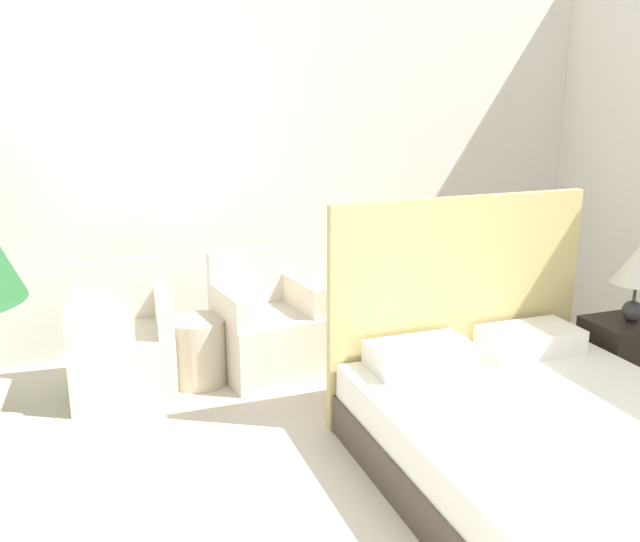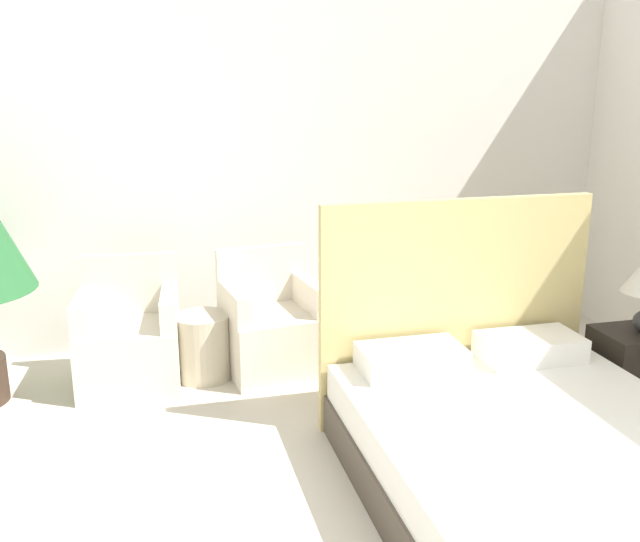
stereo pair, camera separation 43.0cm
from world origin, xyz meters
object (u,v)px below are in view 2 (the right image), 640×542
(armchair_near_window_right, at_px, (273,332))
(side_table, at_px, (203,346))
(bed, at_px, (527,445))
(armchair_near_window_left, at_px, (130,345))
(nightstand, at_px, (635,371))

(armchair_near_window_right, height_order, side_table, armchair_near_window_right)
(bed, xyz_separation_m, armchair_near_window_right, (-0.94, 1.83, 0.02))
(armchair_near_window_left, xyz_separation_m, armchair_near_window_right, (0.97, -0.00, 0.00))
(armchair_near_window_left, height_order, side_table, armchair_near_window_left)
(side_table, bearing_deg, nightstand, -24.50)
(armchair_near_window_left, relative_size, armchair_near_window_right, 1.00)
(bed, height_order, armchair_near_window_right, bed)
(nightstand, relative_size, side_table, 1.15)
(armchair_near_window_left, xyz_separation_m, nightstand, (3.03, -1.17, -0.02))
(side_table, bearing_deg, bed, -52.05)
(bed, distance_m, side_table, 2.31)
(nightstand, height_order, side_table, nightstand)
(armchair_near_window_left, distance_m, armchair_near_window_right, 0.97)
(bed, height_order, side_table, bed)
(bed, xyz_separation_m, side_table, (-1.42, 1.82, -0.04))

